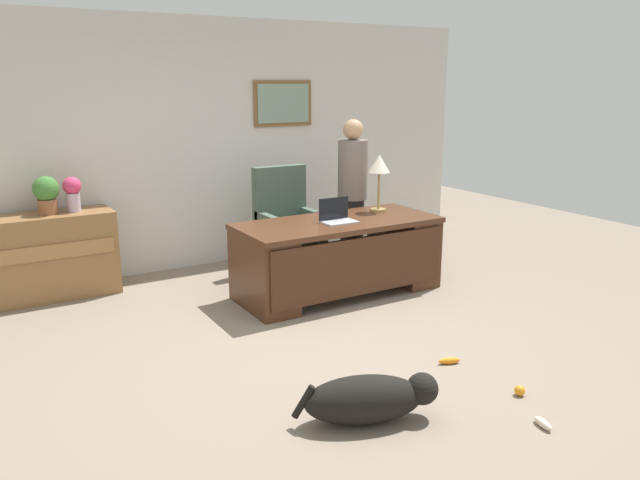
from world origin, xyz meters
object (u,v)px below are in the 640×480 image
vase_with_flowers (72,192)px  potted_plant (46,193)px  armchair (287,227)px  person_standing (352,194)px  desk_lamp (379,167)px  dog_toy_bone (449,361)px  credenza (46,256)px  dog_toy_plush (543,423)px  laptop (337,216)px  desk (340,254)px  dog_lying (370,398)px  dog_toy_ball (520,391)px

vase_with_flowers → potted_plant: size_ratio=0.93×
armchair → person_standing: 0.80m
desk_lamp → dog_toy_bone: bearing=-111.0°
credenza → desk_lamp: 3.36m
dog_toy_plush → person_standing: bearing=75.9°
dog_toy_bone → potted_plant: bearing=125.9°
credenza → person_standing: bearing=-13.0°
laptop → potted_plant: (-2.35, 1.37, 0.23)m
potted_plant → laptop: bearing=-30.3°
desk → dog_lying: (-1.12, -2.10, -0.25)m
credenza → vase_with_flowers: vase_with_flowers is taller
desk → armchair: armchair is taller
credenza → armchair: 2.41m
armchair → vase_with_flowers: bearing=167.7°
laptop → credenza: bearing=150.4°
potted_plant → armchair: bearing=-11.1°
credenza → dog_toy_ball: size_ratio=17.87×
armchair → dog_toy_ball: (0.02, -3.26, -0.47)m
desk_lamp → dog_lying: bearing=-126.8°
vase_with_flowers → dog_toy_bone: vase_with_flowers is taller
desk → armchair: bearing=96.1°
desk → dog_toy_ball: desk is taller
credenza → armchair: armchair is taller
desk → desk_lamp: desk_lamp is taller
vase_with_flowers → dog_toy_bone: 3.83m
desk_lamp → potted_plant: (-2.99, 1.16, -0.17)m
credenza → dog_toy_plush: bearing=-61.5°
laptop → desk_lamp: size_ratio=0.55×
credenza → desk_lamp: (3.06, -1.16, 0.78)m
dog_toy_ball → dog_toy_plush: dog_toy_ball is taller
potted_plant → desk_lamp: bearing=-21.2°
desk → dog_lying: bearing=-118.2°
credenza → person_standing: size_ratio=0.78×
dog_toy_plush → laptop: bearing=85.4°
desk → laptop: size_ratio=6.16×
credenza → laptop: (2.42, -1.37, 0.38)m
armchair → laptop: (0.05, -0.92, 0.28)m
desk_lamp → armchair: bearing=134.3°
laptop → potted_plant: 2.73m
armchair → desk_lamp: bearing=-45.7°
laptop → potted_plant: size_ratio=0.89×
desk → dog_toy_ball: 2.38m
desk → armchair: size_ratio=1.72×
potted_plant → person_standing: bearing=-13.3°
desk_lamp → potted_plant: 3.21m
vase_with_flowers → laptop: bearing=-32.9°
person_standing → desk_lamp: (0.01, -0.46, 0.34)m
person_standing → vase_with_flowers: bearing=165.6°
desk_lamp → dog_toy_ball: size_ratio=8.10×
armchair → vase_with_flowers: vase_with_flowers is taller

